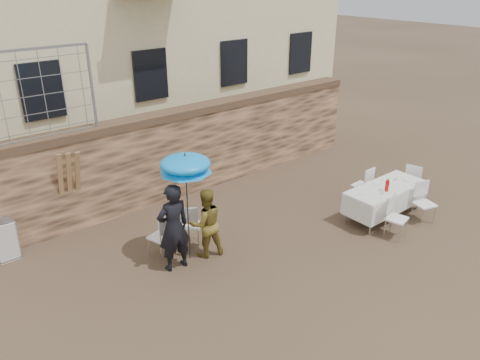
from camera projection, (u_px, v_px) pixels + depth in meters
ground at (299, 295)px, 8.49m from camera, size 80.00×80.00×0.00m
stone_wall at (157, 159)px, 11.58m from camera, size 13.00×0.50×2.20m
chain_link_fence at (13, 99)px, 9.04m from camera, size 3.20×0.06×1.80m
man_suit at (173, 228)px, 8.90m from camera, size 0.68×0.47×1.81m
woman_dress at (206, 223)px, 9.40m from camera, size 0.83×0.71×1.47m
umbrella at (185, 167)px, 8.74m from camera, size 1.00×1.00×2.13m
couple_chair_left at (160, 235)px, 9.46m from camera, size 0.60×0.60×0.96m
couple_chair_right at (189, 224)px, 9.86m from camera, size 0.67×0.67×0.96m
banquet_table at (386, 188)px, 10.90m from camera, size 2.10×0.85×0.78m
soda_bottle at (387, 186)px, 10.61m from camera, size 0.09×0.09×0.26m
table_chair_front_left at (397, 218)px, 10.13m from camera, size 0.57×0.57×0.96m
table_chair_front_right at (425, 203)px, 10.76m from camera, size 0.60×0.60×0.96m
table_chair_back at (362, 184)px, 11.69m from camera, size 0.51×0.51×0.96m
table_chair_side at (414, 181)px, 11.88m from camera, size 0.59×0.59×0.96m
chair_stack_right at (3, 236)px, 9.47m from camera, size 0.46×0.47×0.92m
wood_planks at (75, 190)px, 10.21m from camera, size 0.70×0.20×2.00m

